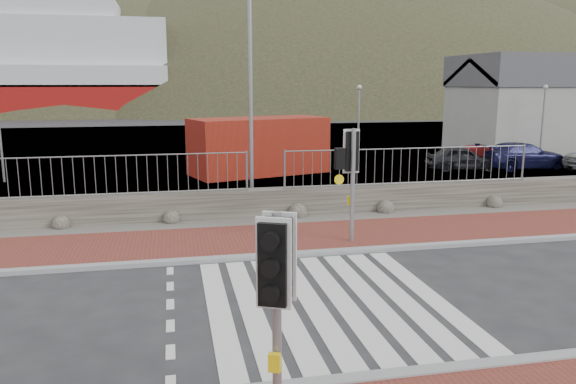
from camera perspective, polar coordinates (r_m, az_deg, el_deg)
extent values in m
plane|color=#28282B|center=(11.19, 3.97, -11.10)|extent=(220.00, 220.00, 0.00)
cube|color=brown|center=(15.33, -0.58, -4.76)|extent=(40.00, 3.00, 0.08)
cube|color=gray|center=(8.60, 9.66, -18.05)|extent=(40.00, 0.25, 0.12)
cube|color=gray|center=(13.92, 0.62, -6.37)|extent=(40.00, 0.25, 0.12)
cube|color=silver|center=(10.85, -7.01, -11.86)|extent=(0.42, 5.60, 0.01)
cube|color=silver|center=(10.90, -3.80, -11.67)|extent=(0.42, 5.60, 0.01)
cube|color=silver|center=(10.99, -0.64, -11.45)|extent=(0.42, 5.60, 0.01)
cube|color=silver|center=(11.12, 2.46, -11.20)|extent=(0.42, 5.60, 0.01)
cube|color=silver|center=(11.27, 5.47, -10.93)|extent=(0.42, 5.60, 0.01)
cube|color=silver|center=(11.45, 8.39, -10.63)|extent=(0.42, 5.60, 0.01)
cube|color=silver|center=(11.66, 11.20, -10.32)|extent=(0.42, 5.60, 0.01)
cube|color=silver|center=(11.90, 13.91, -10.00)|extent=(0.42, 5.60, 0.01)
cube|color=#59544C|center=(17.23, -1.88, -3.02)|extent=(40.00, 1.50, 0.06)
cube|color=#433F37|center=(17.90, -2.32, -1.11)|extent=(40.00, 0.60, 0.90)
cylinder|color=gray|center=(17.36, -18.14, 3.50)|extent=(8.40, 0.04, 0.04)
cylinder|color=gray|center=(17.48, -4.21, 2.08)|extent=(0.07, 0.07, 1.20)
cylinder|color=gray|center=(18.87, 12.29, 4.35)|extent=(8.40, 0.04, 0.04)
cylinder|color=gray|center=(17.67, -0.35, 2.21)|extent=(0.07, 0.07, 1.20)
cylinder|color=gray|center=(21.00, 22.77, 2.75)|extent=(0.07, 0.07, 1.20)
cube|color=#4C4C4F|center=(38.21, -7.42, 4.61)|extent=(120.00, 40.00, 0.50)
cube|color=#3F4C54|center=(73.05, -9.58, 7.57)|extent=(220.00, 50.00, 0.05)
cube|color=silver|center=(79.47, -23.41, 13.60)|extent=(30.00, 12.00, 6.00)
cube|color=silver|center=(79.82, -23.64, 16.46)|extent=(18.00, 10.00, 2.50)
cube|color=#9E9E99|center=(37.67, 25.80, 6.57)|extent=(12.00, 6.00, 4.00)
cube|color=#4C4C51|center=(37.61, 26.17, 10.97)|extent=(12.20, 6.20, 1.80)
ellipsoid|color=#282D1B|center=(101.55, -18.30, -3.34)|extent=(106.40, 68.40, 76.00)
ellipsoid|color=#282D1B|center=(107.57, 6.56, -5.36)|extent=(140.00, 90.00, 100.00)
ellipsoid|color=#282D1B|center=(127.38, 26.23, -1.09)|extent=(112.00, 72.00, 80.00)
cylinder|color=gray|center=(6.69, -1.13, -13.82)|extent=(0.11, 0.11, 2.79)
cube|color=yellow|center=(6.85, -1.12, -16.47)|extent=(0.16, 0.13, 0.22)
cube|color=black|center=(6.38, -1.16, -6.89)|extent=(0.46, 0.38, 1.05)
sphere|color=#0CE53F|center=(6.48, -1.15, -9.41)|extent=(0.15, 0.15, 0.15)
cylinder|color=gray|center=(14.76, 6.58, 0.50)|extent=(0.12, 0.12, 3.06)
cube|color=yellow|center=(14.84, 6.55, -0.95)|extent=(0.16, 0.10, 0.24)
cube|color=black|center=(14.62, 6.66, 4.08)|extent=(0.46, 0.29, 1.15)
sphere|color=#0CE53F|center=(14.67, 6.64, 2.81)|extent=(0.16, 0.16, 0.16)
cube|color=black|center=(14.50, 5.25, 3.40)|extent=(0.25, 0.19, 0.55)
cylinder|color=gray|center=(18.25, -3.81, 9.74)|extent=(0.13, 0.13, 7.62)
cube|color=#952C10|center=(26.43, -2.97, 4.70)|extent=(6.77, 4.37, 2.61)
imported|color=black|center=(28.78, 17.23, 3.29)|extent=(3.62, 1.93, 1.17)
imported|color=#630E10|center=(29.65, 19.26, 3.35)|extent=(3.63, 2.17, 1.13)
imported|color=#13133B|center=(30.28, 22.72, 3.42)|extent=(4.61, 2.10, 1.31)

